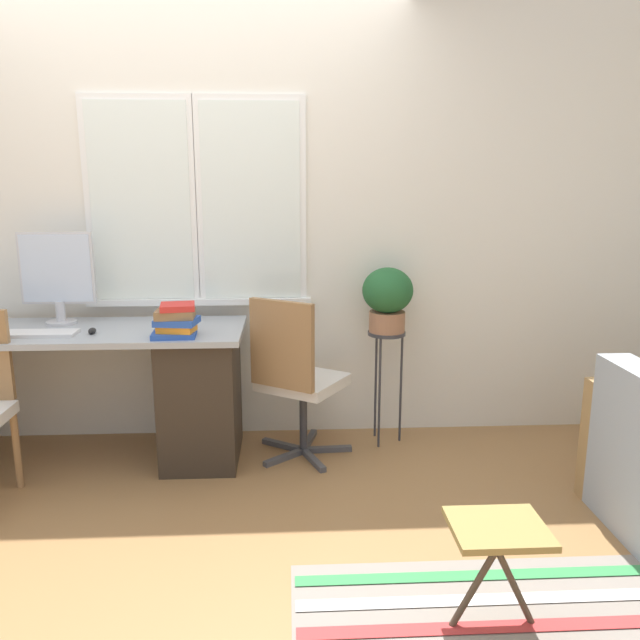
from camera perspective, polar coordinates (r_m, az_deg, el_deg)
The scene contains 12 objects.
ground_plane at distance 3.40m, azimuth -12.63°, elevation -14.33°, with size 14.00×14.00×0.00m, color #9E7042.
wall_back_with_window at distance 3.73m, azimuth -11.85°, elevation 9.67°, with size 9.00×0.12×2.70m.
desk at distance 3.72m, azimuth -23.42°, elevation -6.01°, with size 2.11×0.62×0.75m.
monitor at distance 3.70m, azimuth -22.89°, elevation 3.80°, with size 0.40×0.16×0.51m.
keyboard at distance 3.51m, azimuth -24.29°, elevation -1.13°, with size 0.38×0.14×0.02m.
mouse at distance 3.44m, azimuth -20.11°, elevation -0.94°, with size 0.04×0.06×0.03m.
book_stack at distance 3.24m, azimuth -13.03°, elevation -0.08°, with size 0.24×0.20×0.17m.
office_chair_swivel at distance 3.42m, azimuth -2.20°, elevation -5.22°, with size 0.56×0.57×0.92m.
plant_stand at distance 3.64m, azimuth 6.08°, elevation -2.71°, with size 0.22×0.22×0.68m.
potted_plant at distance 3.57m, azimuth 6.19°, elevation 2.18°, with size 0.29×0.29×0.37m.
floor_rug_striped at distance 2.50m, azimuth 16.35°, elevation -25.36°, with size 1.47×0.80×0.01m.
folding_stool at distance 2.32m, azimuth 15.93°, elevation -18.60°, with size 0.32×0.27×0.39m.
Camera 1 is at (0.56, -2.99, 1.52)m, focal length 35.00 mm.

